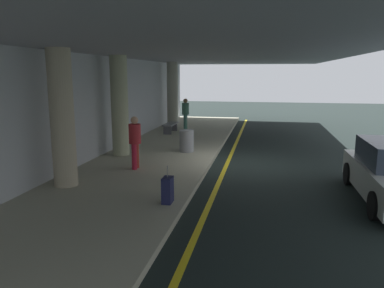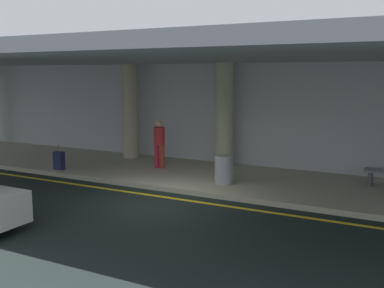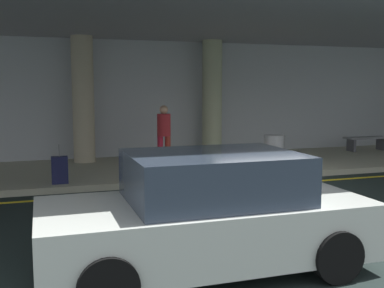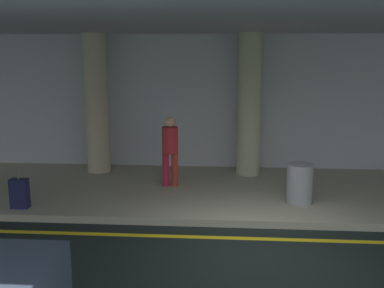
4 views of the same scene
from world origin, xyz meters
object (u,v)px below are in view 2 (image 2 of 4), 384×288
object	(u,v)px
support_column_left_mid	(130,111)
suitcase_upright_primary	(59,161)
person_waiting_for_ride	(159,141)
trash_bin_steel	(224,170)
support_column_center	(224,115)

from	to	relation	value
support_column_left_mid	suitcase_upright_primary	bearing A→B (deg)	-105.20
support_column_left_mid	suitcase_upright_primary	size ratio (longest dim) A/B	4.06
person_waiting_for_ride	suitcase_upright_primary	bearing A→B (deg)	129.74
trash_bin_steel	support_column_left_mid	bearing A→B (deg)	155.26
support_column_left_mid	support_column_center	xyz separation A→B (m)	(4.00, 0.00, 0.00)
support_column_left_mid	support_column_center	bearing A→B (deg)	0.00
support_column_left_mid	support_column_center	distance (m)	4.00
support_column_center	person_waiting_for_ride	distance (m)	2.44
person_waiting_for_ride	support_column_left_mid	bearing A→B (deg)	66.85
support_column_center	trash_bin_steel	distance (m)	2.88
suitcase_upright_primary	trash_bin_steel	xyz separation A→B (m)	(5.84, 0.77, 0.11)
support_column_center	person_waiting_for_ride	size ratio (longest dim) A/B	2.17
support_column_left_mid	suitcase_upright_primary	world-z (taller)	support_column_left_mid
suitcase_upright_primary	trash_bin_steel	world-z (taller)	suitcase_upright_primary
support_column_left_mid	person_waiting_for_ride	bearing A→B (deg)	-30.85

